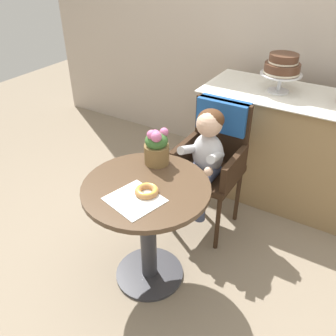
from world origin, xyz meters
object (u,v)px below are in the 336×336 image
(donut_front, at_px, (147,191))
(tiered_cake_stand, at_px, (282,67))
(wicker_chair, at_px, (215,147))
(cafe_table, at_px, (147,215))
(flower_vase, at_px, (157,146))
(seated_child, at_px, (206,152))

(donut_front, xyz_separation_m, tiered_cake_stand, (0.27, 1.36, 0.35))
(wicker_chair, bearing_deg, cafe_table, -93.05)
(donut_front, xyz_separation_m, flower_vase, (-0.12, 0.29, 0.09))
(cafe_table, bearing_deg, donut_front, -52.59)
(cafe_table, xyz_separation_m, tiered_cake_stand, (0.31, 1.30, 0.58))
(seated_child, height_order, tiered_cake_stand, tiered_cake_stand)
(wicker_chair, distance_m, flower_vase, 0.55)
(donut_front, height_order, tiered_cake_stand, tiered_cake_stand)
(cafe_table, relative_size, seated_child, 0.99)
(cafe_table, relative_size, flower_vase, 3.12)
(donut_front, bearing_deg, cafe_table, 127.41)
(donut_front, bearing_deg, wicker_chair, 86.87)
(donut_front, relative_size, flower_vase, 0.56)
(cafe_table, relative_size, tiered_cake_stand, 2.40)
(tiered_cake_stand, bearing_deg, donut_front, -101.10)
(wicker_chair, height_order, donut_front, wicker_chair)
(flower_vase, distance_m, tiered_cake_stand, 1.16)
(wicker_chair, bearing_deg, flower_vase, -105.02)
(cafe_table, relative_size, wicker_chair, 0.75)
(seated_child, height_order, flower_vase, seated_child)
(wicker_chair, height_order, flower_vase, wicker_chair)
(seated_child, bearing_deg, flower_vase, -116.61)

